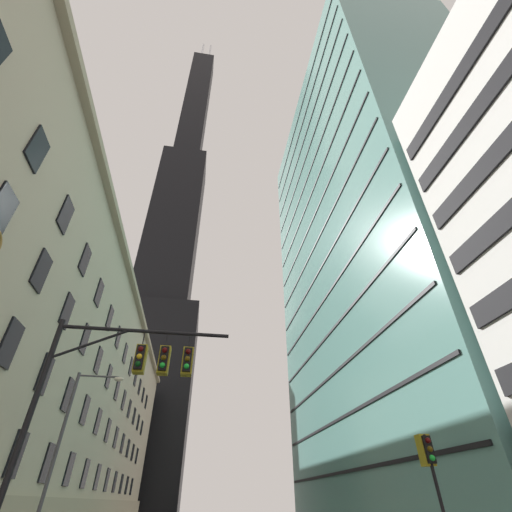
{
  "coord_description": "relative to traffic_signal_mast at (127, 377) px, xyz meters",
  "views": [
    {
      "loc": [
        -1.62,
        -9.77,
        1.87
      ],
      "look_at": [
        3.91,
        25.54,
        27.47
      ],
      "focal_mm": 24.27,
      "sensor_mm": 36.0,
      "label": 1
    }
  ],
  "objects": [
    {
      "name": "street_lamppost",
      "position": [
        -3.76,
        7.71,
        -0.81
      ],
      "size": [
        2.56,
        0.32,
        7.7
      ],
      "color": "#47474C",
      "rests_on": "sidewalk_left"
    },
    {
      "name": "traffic_light_near_right",
      "position": [
        11.17,
        0.21,
        -2.32
      ],
      "size": [
        0.4,
        0.63,
        3.85
      ],
      "color": "black",
      "rests_on": "sidewalk_right"
    },
    {
      "name": "station_building",
      "position": [
        -13.84,
        28.35,
        6.48
      ],
      "size": [
        14.9,
        75.65,
        24.13
      ],
      "color": "#BCAF93",
      "rests_on": "ground"
    },
    {
      "name": "dark_skyscraper",
      "position": [
        -11.54,
        84.23,
        61.86
      ],
      "size": [
        23.76,
        23.76,
        223.66
      ],
      "color": "black",
      "rests_on": "ground"
    },
    {
      "name": "traffic_signal_mast",
      "position": [
        0.0,
        0.0,
        0.0
      ],
      "size": [
        6.54,
        0.63,
        7.43
      ],
      "color": "black",
      "rests_on": "sidewalk_left"
    },
    {
      "name": "glass_office_midrise",
      "position": [
        23.34,
        19.02,
        24.39
      ],
      "size": [
        16.25,
        35.64,
        59.9
      ],
      "color": "slate",
      "rests_on": "ground"
    }
  ]
}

